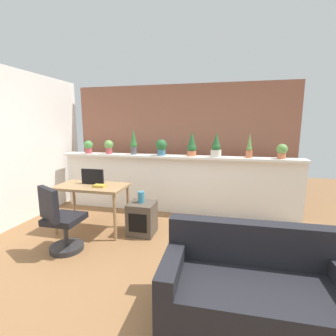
# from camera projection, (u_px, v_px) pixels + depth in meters

# --- Properties ---
(ground_plane) EXTENTS (12.00, 12.00, 0.00)m
(ground_plane) POSITION_uv_depth(u_px,v_px,m) (141.00, 269.00, 2.87)
(ground_plane) COLOR brown
(divider_wall) EXTENTS (4.55, 0.16, 1.07)m
(divider_wall) POSITION_uv_depth(u_px,v_px,m) (175.00, 185.00, 4.69)
(divider_wall) COLOR white
(divider_wall) RESTS_ON ground
(plant_shelf) EXTENTS (4.55, 0.32, 0.04)m
(plant_shelf) POSITION_uv_depth(u_px,v_px,m) (175.00, 157.00, 4.55)
(plant_shelf) COLOR white
(plant_shelf) RESTS_ON divider_wall
(brick_wall_behind) EXTENTS (4.55, 0.10, 2.50)m
(brick_wall_behind) POSITION_uv_depth(u_px,v_px,m) (181.00, 146.00, 5.14)
(brick_wall_behind) COLOR #935B47
(brick_wall_behind) RESTS_ON ground
(potted_plant_0) EXTENTS (0.18, 0.18, 0.26)m
(potted_plant_0) POSITION_uv_depth(u_px,v_px,m) (88.00, 146.00, 4.90)
(potted_plant_0) COLOR #B7474C
(potted_plant_0) RESTS_ON plant_shelf
(potted_plant_1) EXTENTS (0.18, 0.18, 0.27)m
(potted_plant_1) POSITION_uv_depth(u_px,v_px,m) (109.00, 146.00, 4.79)
(potted_plant_1) COLOR #B7474C
(potted_plant_1) RESTS_ON plant_shelf
(potted_plant_2) EXTENTS (0.13, 0.13, 0.49)m
(potted_plant_2) POSITION_uv_depth(u_px,v_px,m) (134.00, 142.00, 4.71)
(potted_plant_2) COLOR #4C4C51
(potted_plant_2) RESTS_ON plant_shelf
(potted_plant_3) EXTENTS (0.22, 0.22, 0.30)m
(potted_plant_3) POSITION_uv_depth(u_px,v_px,m) (161.00, 147.00, 4.57)
(potted_plant_3) COLOR #386B84
(potted_plant_3) RESTS_ON plant_shelf
(potted_plant_4) EXTENTS (0.17, 0.17, 0.46)m
(potted_plant_4) POSITION_uv_depth(u_px,v_px,m) (192.00, 145.00, 4.47)
(potted_plant_4) COLOR #C66B42
(potted_plant_4) RESTS_ON plant_shelf
(potted_plant_5) EXTENTS (0.19, 0.19, 0.44)m
(potted_plant_5) POSITION_uv_depth(u_px,v_px,m) (216.00, 147.00, 4.31)
(potted_plant_5) COLOR silver
(potted_plant_5) RESTS_ON plant_shelf
(potted_plant_6) EXTENTS (0.11, 0.11, 0.45)m
(potted_plant_6) POSITION_uv_depth(u_px,v_px,m) (249.00, 147.00, 4.21)
(potted_plant_6) COLOR #C66B42
(potted_plant_6) RESTS_ON plant_shelf
(potted_plant_7) EXTENTS (0.18, 0.18, 0.25)m
(potted_plant_7) POSITION_uv_depth(u_px,v_px,m) (282.00, 151.00, 4.10)
(potted_plant_7) COLOR #C66B42
(potted_plant_7) RESTS_ON plant_shelf
(desk) EXTENTS (1.10, 0.60, 0.75)m
(desk) POSITION_uv_depth(u_px,v_px,m) (92.00, 190.00, 3.82)
(desk) COLOR #99754C
(desk) RESTS_ON ground
(tv_monitor) EXTENTS (0.37, 0.04, 0.24)m
(tv_monitor) POSITION_uv_depth(u_px,v_px,m) (93.00, 177.00, 3.86)
(tv_monitor) COLOR black
(tv_monitor) RESTS_ON desk
(office_chair) EXTENTS (0.52, 0.52, 0.91)m
(office_chair) POSITION_uv_depth(u_px,v_px,m) (61.00, 224.00, 3.20)
(office_chair) COLOR #262628
(office_chair) RESTS_ON ground
(side_cube_shelf) EXTENTS (0.40, 0.41, 0.50)m
(side_cube_shelf) POSITION_uv_depth(u_px,v_px,m) (142.00, 218.00, 3.77)
(side_cube_shelf) COLOR #4C4238
(side_cube_shelf) RESTS_ON ground
(vase_on_shelf) EXTENTS (0.10, 0.10, 0.17)m
(vase_on_shelf) POSITION_uv_depth(u_px,v_px,m) (141.00, 197.00, 3.73)
(vase_on_shelf) COLOR teal
(vase_on_shelf) RESTS_ON side_cube_shelf
(book_on_desk) EXTENTS (0.18, 0.12, 0.04)m
(book_on_desk) POSITION_uv_depth(u_px,v_px,m) (99.00, 186.00, 3.69)
(book_on_desk) COLOR gold
(book_on_desk) RESTS_ON desk
(couch) EXTENTS (1.58, 0.79, 0.80)m
(couch) POSITION_uv_depth(u_px,v_px,m) (254.00, 291.00, 2.07)
(couch) COLOR black
(couch) RESTS_ON ground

